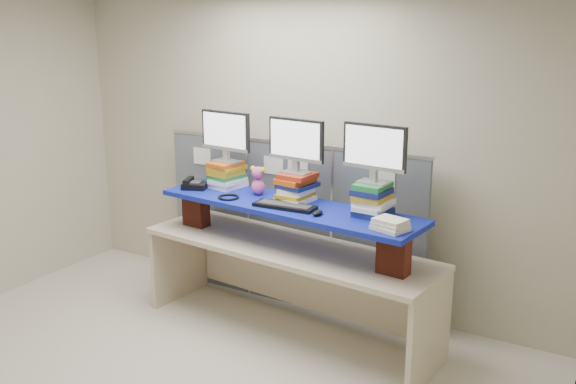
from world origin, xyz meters
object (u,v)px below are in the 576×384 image
Objects in this scene: blue_board at (288,206)px; keyboard at (285,206)px; monitor_center at (296,142)px; desk at (288,263)px; monitor_left at (226,133)px; desk_phone at (194,185)px; monitor_right at (374,150)px.

blue_board is 0.11m from keyboard.
monitor_center is 0.52m from keyboard.
monitor_center reaches higher than desk.
keyboard is at bearing -68.01° from blue_board.
desk_phone is (-0.23, -0.17, -0.45)m from monitor_left.
monitor_left is 0.74m from monitor_center.
blue_board is 4.44× the size of monitor_right.
blue_board is at bearing 103.55° from keyboard.
monitor_center is at bearing 93.73° from keyboard.
keyboard reaches higher than blue_board.
desk_phone is (-0.99, 0.12, 0.02)m from keyboard.
desk is 5.13× the size of monitor_left.
desk is 0.49m from blue_board.
monitor_left reaches higher than blue_board.
desk is 5.13× the size of monitor_right.
keyboard is at bearing -27.67° from desk_phone.
keyboard reaches higher than desk.
keyboard is (0.03, -0.10, 0.04)m from blue_board.
desk is 1.25m from monitor_left.
monitor_right reaches higher than monitor_left.
keyboard is at bearing -15.46° from monitor_left.
monitor_right is 1.98× the size of desk_phone.
desk_phone is at bearing 170.05° from keyboard.
desk is 1.23m from monitor_right.
monitor_left is at bearing 171.02° from blue_board.
monitor_right is at bearing -0.00° from monitor_center.
monitor_center is at bearing 180.00° from monitor_right.
desk is at bearing -8.98° from monitor_left.
keyboard is (0.77, -0.29, -0.47)m from monitor_left.
monitor_center is 1.07m from desk_phone.
desk_phone is at bearing -168.57° from monitor_center.
monitor_left is 0.94m from keyboard.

